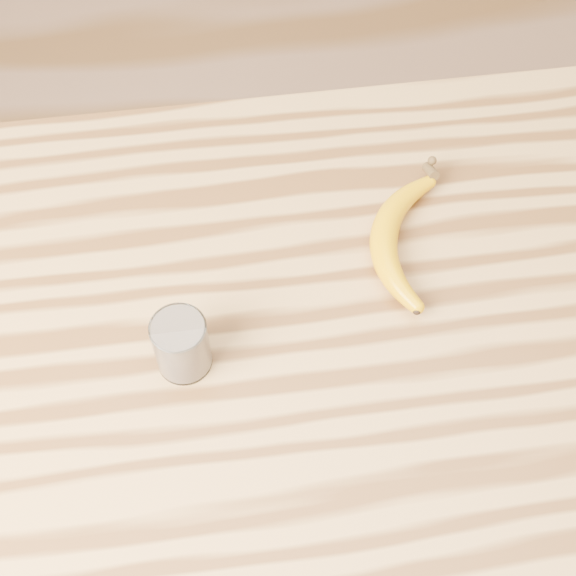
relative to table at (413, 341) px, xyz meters
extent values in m
plane|color=brown|center=(0.00, 0.00, -0.77)|extent=(4.00, 4.00, 0.00)
cube|color=#A87B43|center=(0.00, 0.00, 0.11)|extent=(1.20, 0.80, 0.04)
cylinder|color=brown|center=(-0.54, 0.34, -0.34)|extent=(0.06, 0.06, 0.86)
cylinder|color=white|center=(-0.33, -0.06, 0.17)|extent=(0.07, 0.07, 0.09)
torus|color=white|center=(-0.33, -0.06, 0.22)|extent=(0.07, 0.07, 0.00)
cylinder|color=beige|center=(-0.33, -0.06, 0.17)|extent=(0.06, 0.06, 0.08)
camera|label=1|loc=(-0.26, -0.54, 1.04)|focal=50.00mm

